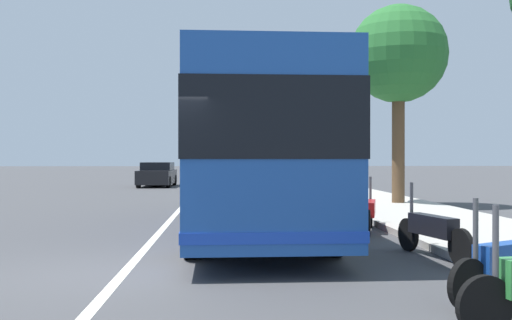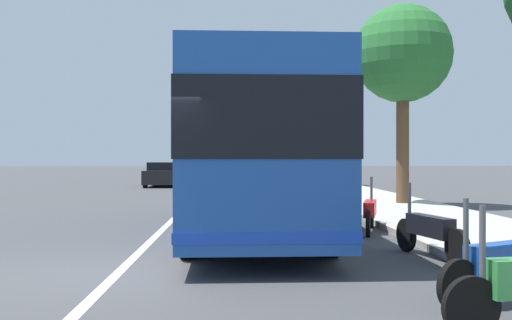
% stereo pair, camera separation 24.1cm
% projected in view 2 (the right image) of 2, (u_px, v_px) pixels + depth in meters
% --- Properties ---
extents(ground_plane, '(220.00, 220.00, 0.00)m').
position_uv_depth(ground_plane, '(119.00, 272.00, 8.59)').
color(ground_plane, '#424244').
extents(sidewalk_curb, '(110.00, 3.60, 0.14)m').
position_uv_depth(sidewalk_curb, '(397.00, 208.00, 18.83)').
color(sidewalk_curb, '#B2ADA3').
rests_on(sidewalk_curb, ground).
extents(lane_divider_line, '(110.00, 0.16, 0.01)m').
position_uv_depth(lane_divider_line, '(182.00, 210.00, 18.59)').
color(lane_divider_line, silver).
rests_on(lane_divider_line, ground).
extents(coach_bus, '(11.21, 2.79, 3.39)m').
position_uv_depth(coach_bus, '(251.00, 148.00, 13.38)').
color(coach_bus, '#1E4C9E').
rests_on(coach_bus, ground).
extents(motorcycle_by_tree, '(1.10, 2.02, 1.24)m').
position_uv_depth(motorcycle_by_tree, '(507.00, 263.00, 6.76)').
color(motorcycle_by_tree, black).
rests_on(motorcycle_by_tree, ground).
extents(motorcycle_mid_row, '(2.14, 0.55, 1.25)m').
position_uv_depth(motorcycle_mid_row, '(429.00, 231.00, 9.72)').
color(motorcycle_mid_row, black).
rests_on(motorcycle_mid_row, ground).
extents(motorcycle_far_end, '(2.17, 0.68, 1.24)m').
position_uv_depth(motorcycle_far_end, '(370.00, 212.00, 13.23)').
color(motorcycle_far_end, black).
rests_on(motorcycle_far_end, ground).
extents(car_far_distant, '(4.30, 2.11, 1.42)m').
position_uv_depth(car_far_distant, '(250.00, 171.00, 42.95)').
color(car_far_distant, black).
rests_on(car_far_distant, ground).
extents(car_oncoming, '(4.53, 1.99, 1.42)m').
position_uv_depth(car_oncoming, '(164.00, 175.00, 34.33)').
color(car_oncoming, black).
rests_on(car_oncoming, ground).
extents(roadside_tree_mid_block, '(3.37, 3.37, 6.96)m').
position_uv_depth(roadside_tree_mid_block, '(403.00, 55.00, 20.00)').
color(roadside_tree_mid_block, brown).
rests_on(roadside_tree_mid_block, ground).
extents(roadside_tree_far_block, '(3.26, 3.26, 5.55)m').
position_uv_depth(roadside_tree_far_block, '(313.00, 122.00, 35.34)').
color(roadside_tree_far_block, brown).
rests_on(roadside_tree_far_block, ground).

